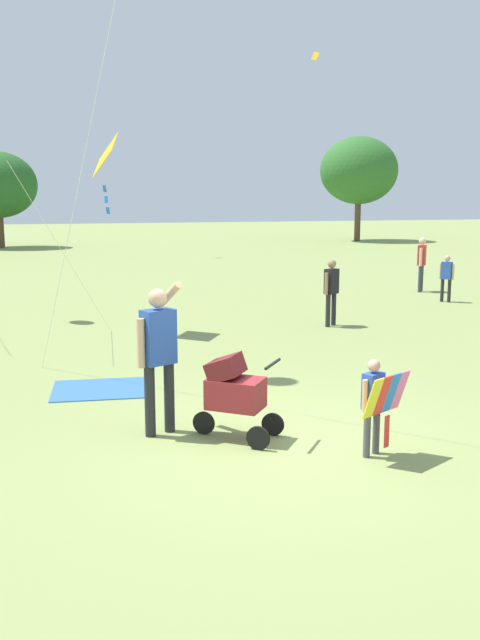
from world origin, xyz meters
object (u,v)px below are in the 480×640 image
at_px(child_with_butterfly_kite, 375,399).
at_px(stroller, 234,389).
at_px(kite_green_novelty, 104,160).
at_px(picnic_blanket, 100,389).
at_px(person_couple_left, 422,260).
at_px(person_red_shirt, 447,275).
at_px(person_sitting_far, 331,287).
at_px(person_adult_flyer, 158,347).

distance_m(child_with_butterfly_kite, stroller, 1.66).
relative_size(kite_green_novelty, picnic_blanket, 2.93).
bearing_deg(picnic_blanket, person_couple_left, 40.21).
bearing_deg(stroller, person_red_shirt, 47.76).
height_order(person_sitting_far, picnic_blanket, person_sitting_far).
bearing_deg(person_adult_flyer, person_sitting_far, 52.53).
height_order(kite_green_novelty, picnic_blanket, kite_green_novelty).
bearing_deg(person_adult_flyer, stroller, -24.71).
relative_size(person_adult_flyer, person_couple_left, 1.17).
relative_size(person_sitting_far, person_couple_left, 0.92).
relative_size(kite_green_novelty, person_couple_left, 2.58).
bearing_deg(stroller, child_with_butterfly_kite, -34.50).
bearing_deg(person_adult_flyer, person_couple_left, 48.57).
bearing_deg(person_sitting_far, stroller, -120.51).
bearing_deg(stroller, person_couple_left, 52.28).
height_order(child_with_butterfly_kite, stroller, child_with_butterfly_kite).
bearing_deg(child_with_butterfly_kite, kite_green_novelty, 106.80).
xyz_separation_m(child_with_butterfly_kite, person_red_shirt, (6.66, 9.78, 0.08)).
relative_size(person_adult_flyer, picnic_blanket, 1.33).
xyz_separation_m(child_with_butterfly_kite, stroller, (-1.37, 0.94, -0.06)).
xyz_separation_m(kite_green_novelty, picnic_blanket, (-0.45, -4.35, -3.54)).
height_order(person_adult_flyer, kite_green_novelty, kite_green_novelty).
xyz_separation_m(child_with_butterfly_kite, person_adult_flyer, (-2.21, 1.33, 0.41)).
relative_size(person_adult_flyer, kite_green_novelty, 0.45).
bearing_deg(stroller, person_sitting_far, 59.49).
bearing_deg(person_adult_flyer, child_with_butterfly_kite, -31.01).
bearing_deg(kite_green_novelty, picnic_blanket, -95.88).
relative_size(child_with_butterfly_kite, stroller, 1.05).
distance_m(child_with_butterfly_kite, person_sitting_far, 7.72).
distance_m(child_with_butterfly_kite, person_adult_flyer, 2.61).
relative_size(person_adult_flyer, person_sitting_far, 1.27).
bearing_deg(person_sitting_far, child_with_butterfly_kite, -108.10).
height_order(child_with_butterfly_kite, person_adult_flyer, person_adult_flyer).
height_order(stroller, person_couple_left, person_couple_left).
bearing_deg(person_sitting_far, person_adult_flyer, -127.47).
bearing_deg(picnic_blanket, kite_green_novelty, 84.12).
distance_m(stroller, person_red_shirt, 11.94).
relative_size(stroller, person_sitting_far, 0.72).
bearing_deg(child_with_butterfly_kite, picnic_blanket, 129.00).
xyz_separation_m(stroller, person_couple_left, (8.35, 10.80, 0.34)).
relative_size(kite_green_novelty, person_red_shirt, 3.29).
xyz_separation_m(person_adult_flyer, person_couple_left, (9.19, 10.41, -0.13)).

